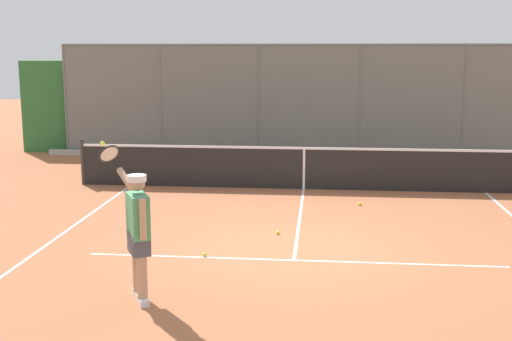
{
  "coord_description": "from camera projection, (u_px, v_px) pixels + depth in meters",
  "views": [
    {
      "loc": [
        -0.37,
        10.03,
        3.1
      ],
      "look_at": [
        0.74,
        -1.03,
        1.05
      ],
      "focal_mm": 45.88,
      "sensor_mm": 36.0,
      "label": 1
    }
  ],
  "objects": [
    {
      "name": "ground_plane",
      "position": [
        296.0,
        248.0,
        10.42
      ],
      "size": [
        60.0,
        60.0,
        0.0
      ],
      "primitive_type": "plane",
      "color": "#A8603D"
    },
    {
      "name": "court_line_markings",
      "position": [
        293.0,
        267.0,
        9.48
      ],
      "size": [
        8.08,
        9.37,
        0.01
      ],
      "color": "white",
      "rests_on": "ground"
    },
    {
      "name": "fence_backdrop",
      "position": [
        309.0,
        108.0,
        19.51
      ],
      "size": [
        17.55,
        1.37,
        3.28
      ],
      "color": "slate",
      "rests_on": "ground"
    },
    {
      "name": "tennis_net",
      "position": [
        304.0,
        168.0,
        14.73
      ],
      "size": [
        10.39,
        0.09,
        1.07
      ],
      "color": "#2D2D2D",
      "rests_on": "ground"
    },
    {
      "name": "tennis_player",
      "position": [
        138.0,
        228.0,
        8.06
      ],
      "size": [
        0.92,
        1.12,
        1.91
      ],
      "rotation": [
        0.0,
        0.0,
        -1.09
      ],
      "color": "silver",
      "rests_on": "ground"
    },
    {
      "name": "tennis_ball_near_net",
      "position": [
        205.0,
        255.0,
        9.96
      ],
      "size": [
        0.07,
        0.07,
        0.07
      ],
      "primitive_type": "sphere",
      "color": "#C1D138",
      "rests_on": "ground"
    },
    {
      "name": "tennis_ball_near_baseline",
      "position": [
        360.0,
        204.0,
        13.24
      ],
      "size": [
        0.07,
        0.07,
        0.07
      ],
      "primitive_type": "sphere",
      "color": "#CCDB33",
      "rests_on": "ground"
    },
    {
      "name": "tennis_ball_by_sideline",
      "position": [
        278.0,
        232.0,
        11.17
      ],
      "size": [
        0.07,
        0.07,
        0.07
      ],
      "primitive_type": "sphere",
      "color": "#D6E042",
      "rests_on": "ground"
    }
  ]
}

